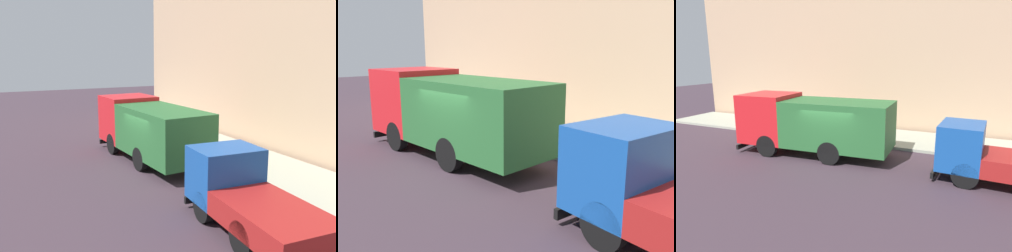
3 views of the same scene
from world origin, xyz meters
The scene contains 7 objects.
ground centered at (0.00, 0.00, 0.00)m, with size 80.00×80.00×0.00m, color #3F2F39.
sidewalk centered at (4.99, 0.00, 0.08)m, with size 3.99×30.00×0.15m, color #ABAF9A.
building_facade centered at (7.49, 0.00, 5.23)m, with size 0.50×30.00×10.46m, color tan.
large_utility_truck centered at (0.69, 1.35, 1.66)m, with size 3.01×7.89×2.98m.
pedestrian_walking centered at (3.91, 2.18, 1.05)m, with size 0.46×0.46×1.71m.
traffic_cone_orange centered at (3.51, 4.62, 0.52)m, with size 0.52×0.52×0.74m, color orange.
street_sign_post centered at (3.29, 1.84, 1.49)m, with size 0.44×0.08×2.24m.
Camera 2 is at (-6.19, -9.38, 3.82)m, focal length 38.73 mm.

